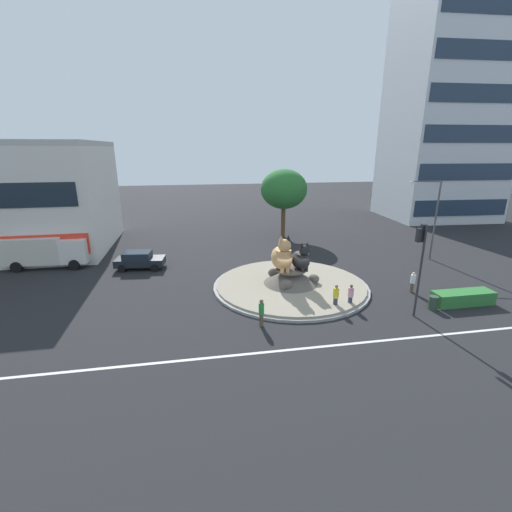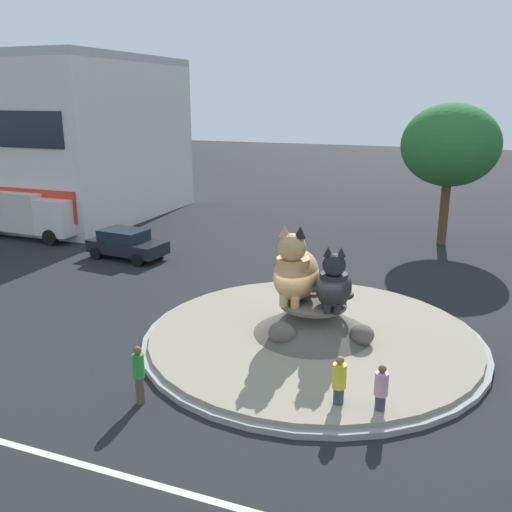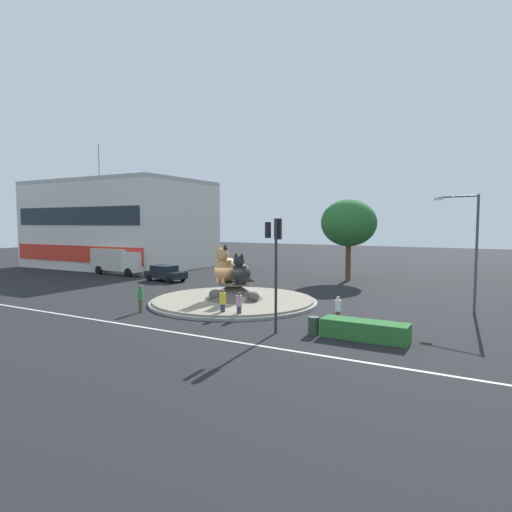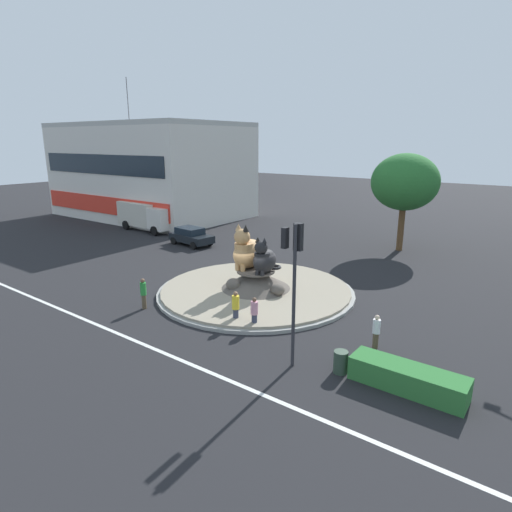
% 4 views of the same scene
% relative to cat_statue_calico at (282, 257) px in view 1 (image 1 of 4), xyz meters
% --- Properties ---
extents(ground_plane, '(160.00, 160.00, 0.00)m').
position_rel_cat_statue_calico_xyz_m(ground_plane, '(0.67, -0.07, -2.42)').
color(ground_plane, black).
extents(lane_centreline, '(112.00, 0.20, 0.01)m').
position_rel_cat_statue_calico_xyz_m(lane_centreline, '(0.67, -8.46, -2.41)').
color(lane_centreline, silver).
rests_on(lane_centreline, ground).
extents(roundabout_island, '(11.63, 11.63, 1.42)m').
position_rel_cat_statue_calico_xyz_m(roundabout_island, '(0.67, -0.07, -2.02)').
color(roundabout_island, gray).
rests_on(roundabout_island, ground).
extents(cat_statue_calico, '(1.74, 2.79, 2.72)m').
position_rel_cat_statue_calico_xyz_m(cat_statue_calico, '(0.00, 0.00, 0.00)').
color(cat_statue_calico, tan).
rests_on(cat_statue_calico, roundabout_island).
extents(cat_statue_black, '(1.56, 2.31, 2.17)m').
position_rel_cat_statue_calico_xyz_m(cat_statue_black, '(1.38, -0.23, -0.20)').
color(cat_statue_black, black).
rests_on(cat_statue_black, roundabout_island).
extents(traffic_light_mast, '(0.71, 0.54, 5.80)m').
position_rel_cat_statue_calico_xyz_m(traffic_light_mast, '(6.92, -5.98, 1.80)').
color(traffic_light_mast, '#2D2D33').
rests_on(traffic_light_mast, ground).
extents(office_tower, '(14.81, 12.96, 33.07)m').
position_rel_cat_statue_calico_xyz_m(office_tower, '(29.56, 23.60, 14.12)').
color(office_tower, silver).
rests_on(office_tower, ground).
extents(clipped_hedge_strip, '(4.13, 1.20, 0.90)m').
position_rel_cat_statue_calico_xyz_m(clipped_hedge_strip, '(11.25, -5.04, -1.97)').
color(clipped_hedge_strip, '#2D7033').
rests_on(clipped_hedge_strip, ground).
extents(broadleaf_tree_behind_island, '(5.30, 5.30, 7.85)m').
position_rel_cat_statue_calico_xyz_m(broadleaf_tree_behind_island, '(3.98, 15.34, 3.15)').
color(broadleaf_tree_behind_island, brown).
rests_on(broadleaf_tree_behind_island, ground).
extents(streetlight_arm, '(2.67, 0.87, 7.33)m').
position_rel_cat_statue_calico_xyz_m(streetlight_arm, '(15.18, 4.41, 1.91)').
color(streetlight_arm, '#4C4C51').
rests_on(streetlight_arm, ground).
extents(pedestrian_yellow_shirt, '(0.37, 0.37, 1.67)m').
position_rel_cat_statue_calico_xyz_m(pedestrian_yellow_shirt, '(2.54, -4.22, -1.54)').
color(pedestrian_yellow_shirt, '#33384C').
rests_on(pedestrian_yellow_shirt, ground).
extents(pedestrian_green_shirt, '(0.32, 0.32, 1.70)m').
position_rel_cat_statue_calico_xyz_m(pedestrian_green_shirt, '(-2.66, -5.67, -1.51)').
color(pedestrian_green_shirt, brown).
rests_on(pedestrian_green_shirt, ground).
extents(pedestrian_white_shirt, '(0.33, 0.33, 1.55)m').
position_rel_cat_statue_calico_xyz_m(pedestrian_white_shirt, '(9.09, -2.62, -1.60)').
color(pedestrian_white_shirt, brown).
rests_on(pedestrian_white_shirt, ground).
extents(pedestrian_pink_shirt, '(0.36, 0.36, 1.57)m').
position_rel_cat_statue_calico_xyz_m(pedestrian_pink_shirt, '(3.62, -4.12, -1.59)').
color(pedestrian_pink_shirt, '#33384C').
rests_on(pedestrian_pink_shirt, ground).
extents(sedan_on_far_lane, '(4.27, 2.39, 1.51)m').
position_rel_cat_statue_calico_xyz_m(sedan_on_far_lane, '(-11.15, 6.35, -1.62)').
color(sedan_on_far_lane, black).
rests_on(sedan_on_far_lane, ground).
extents(delivery_box_truck, '(7.12, 2.91, 2.76)m').
position_rel_cat_statue_calico_xyz_m(delivery_box_truck, '(-19.21, 8.24, -0.87)').
color(delivery_box_truck, silver).
rests_on(delivery_box_truck, ground).
extents(litter_bin, '(0.56, 0.56, 0.90)m').
position_rel_cat_statue_calico_xyz_m(litter_bin, '(8.78, -5.39, -1.97)').
color(litter_bin, '#2D4233').
rests_on(litter_bin, ground).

